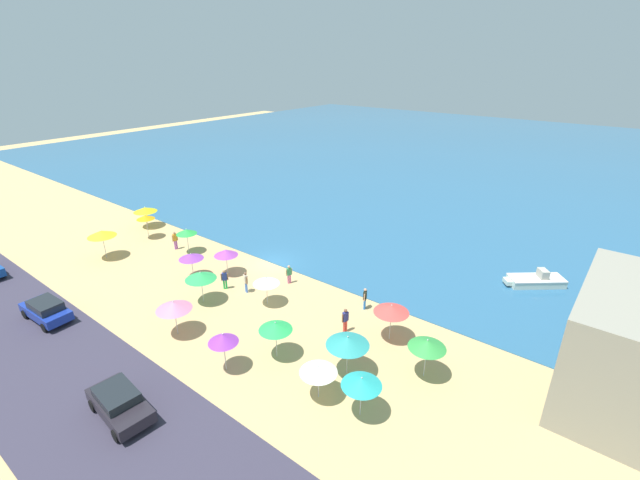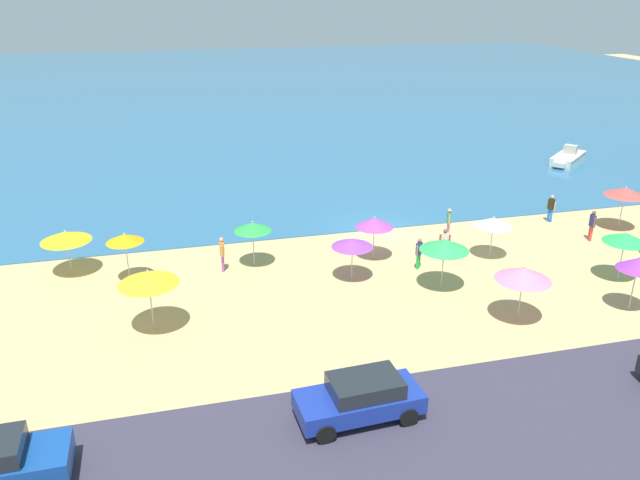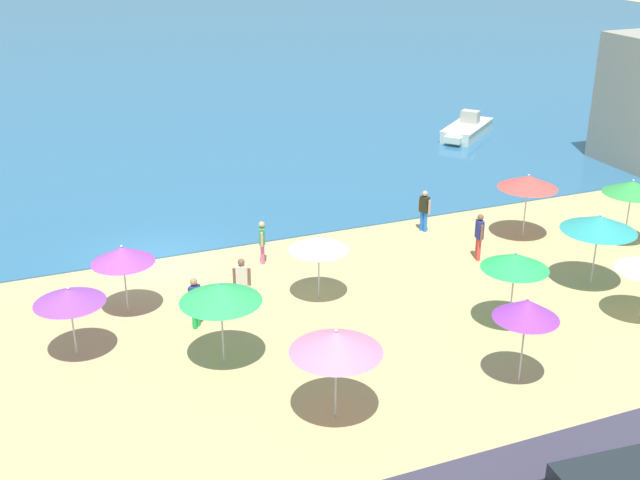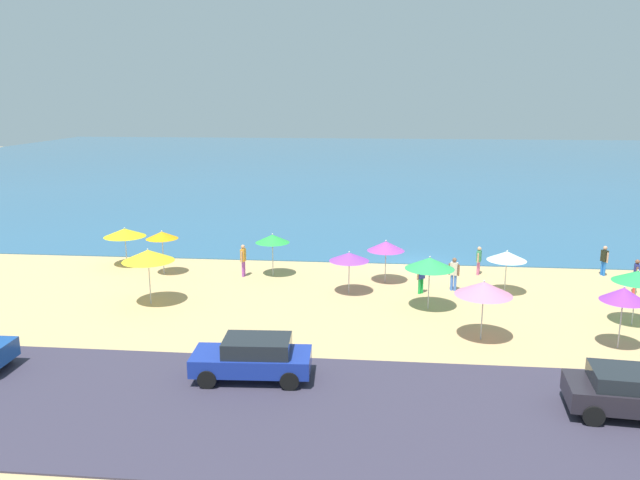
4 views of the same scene
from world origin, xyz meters
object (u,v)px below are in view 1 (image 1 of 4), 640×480
at_px(beach_umbrella_12, 186,232).
at_px(bather_2, 345,319).
at_px(beach_umbrella_8, 266,281).
at_px(beach_umbrella_11, 102,233).
at_px(bather_0, 246,281).
at_px(beach_umbrella_2, 427,344).
at_px(beach_umbrella_6, 145,217).
at_px(beach_umbrella_14, 201,276).
at_px(bather_1, 289,273).
at_px(parked_car_3, 46,310).
at_px(beach_umbrella_13, 362,382).
at_px(skiff_nearshore, 536,280).
at_px(bather_5, 175,239).
at_px(beach_umbrella_7, 391,309).
at_px(beach_umbrella_3, 174,306).
at_px(beach_umbrella_9, 275,326).
at_px(beach_umbrella_0, 191,256).
at_px(beach_umbrella_5, 145,210).
at_px(beach_umbrella_1, 348,341).
at_px(beach_umbrella_10, 226,253).
at_px(beach_umbrella_15, 318,369).
at_px(bather_4, 225,278).
at_px(parked_car_2, 119,403).
at_px(bather_3, 365,297).
at_px(beach_umbrella_4, 223,338).

bearing_deg(beach_umbrella_12, bather_2, -4.04).
bearing_deg(bather_2, beach_umbrella_8, -173.98).
bearing_deg(beach_umbrella_11, bather_0, 13.69).
xyz_separation_m(beach_umbrella_2, beach_umbrella_12, (-24.55, 2.08, -0.14)).
bearing_deg(beach_umbrella_6, beach_umbrella_14, -17.04).
bearing_deg(bather_1, parked_car_3, -124.45).
relative_size(beach_umbrella_13, skiff_nearshore, 0.55).
distance_m(beach_umbrella_6, parked_car_3, 14.65).
relative_size(parked_car_3, skiff_nearshore, 0.95).
relative_size(bather_1, bather_5, 0.89).
relative_size(beach_umbrella_11, beach_umbrella_13, 1.12).
bearing_deg(bather_0, skiff_nearshore, 40.38).
xyz_separation_m(parked_car_3, skiff_nearshore, (25.45, 25.89, -0.40)).
bearing_deg(bather_1, beach_umbrella_2, -14.48).
bearing_deg(beach_umbrella_13, beach_umbrella_2, 74.25).
bearing_deg(beach_umbrella_13, beach_umbrella_11, 177.04).
bearing_deg(beach_umbrella_7, beach_umbrella_3, -144.53).
distance_m(bather_5, parked_car_3, 12.92).
height_order(beach_umbrella_7, beach_umbrella_9, beach_umbrella_7).
bearing_deg(beach_umbrella_0, beach_umbrella_11, -164.72).
bearing_deg(bather_1, bather_0, -118.66).
bearing_deg(bather_2, beach_umbrella_5, 174.58).
xyz_separation_m(beach_umbrella_11, bather_0, (14.53, 3.54, -1.41)).
height_order(beach_umbrella_6, bather_0, beach_umbrella_6).
relative_size(bather_0, bather_2, 0.98).
height_order(beach_umbrella_0, beach_umbrella_1, beach_umbrella_1).
bearing_deg(beach_umbrella_10, beach_umbrella_14, -64.04).
distance_m(beach_umbrella_2, beach_umbrella_15, 6.24).
height_order(beach_umbrella_2, beach_umbrella_9, beach_umbrella_2).
xyz_separation_m(beach_umbrella_11, bather_1, (16.22, 6.63, -1.49)).
bearing_deg(bather_2, beach_umbrella_9, -111.51).
distance_m(beach_umbrella_6, bather_4, 14.15).
xyz_separation_m(beach_umbrella_9, parked_car_3, (-15.17, -6.85, -1.34)).
bearing_deg(beach_umbrella_15, bather_2, 111.32).
distance_m(beach_umbrella_3, beach_umbrella_15, 10.88).
distance_m(beach_umbrella_3, beach_umbrella_9, 7.12).
bearing_deg(beach_umbrella_9, beach_umbrella_14, 171.66).
relative_size(beach_umbrella_1, beach_umbrella_14, 1.02).
bearing_deg(beach_umbrella_10, bather_5, 177.27).
height_order(beach_umbrella_12, beach_umbrella_15, beach_umbrella_12).
height_order(beach_umbrella_3, beach_umbrella_12, beach_umbrella_3).
xyz_separation_m(beach_umbrella_2, beach_umbrella_7, (-3.28, 1.87, 0.04)).
height_order(bather_2, parked_car_2, bather_2).
height_order(beach_umbrella_13, bather_3, beach_umbrella_13).
relative_size(beach_umbrella_12, bather_3, 1.43).
height_order(beach_umbrella_6, beach_umbrella_12, beach_umbrella_6).
distance_m(beach_umbrella_9, beach_umbrella_15, 4.23).
bearing_deg(beach_umbrella_6, beach_umbrella_4, -21.30).
relative_size(beach_umbrella_0, beach_umbrella_7, 0.84).
xyz_separation_m(beach_umbrella_0, beach_umbrella_13, (18.92, -3.99, 0.24)).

